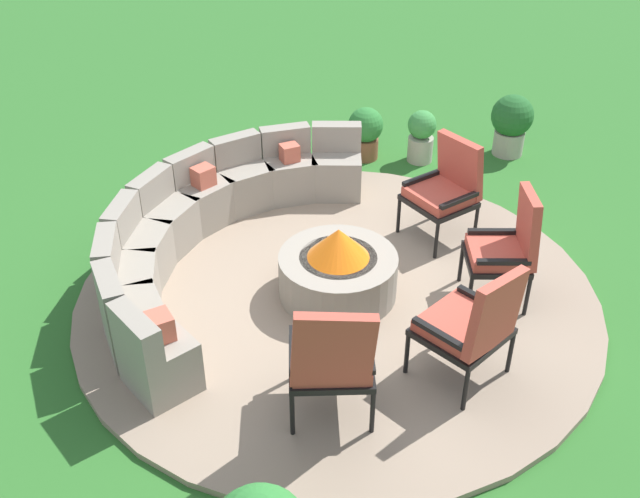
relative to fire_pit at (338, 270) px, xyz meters
name	(u,v)px	position (x,y,z in m)	size (l,w,h in m)	color
ground_plane	(338,298)	(0.00, 0.00, -0.32)	(24.00, 24.00, 0.00)	#2D6B28
patio_circle	(338,296)	(0.00, 0.00, -0.29)	(4.62, 4.62, 0.06)	gray
fire_pit	(338,270)	(0.00, 0.00, 0.00)	(1.04, 1.04, 0.67)	gray
curved_stone_bench	(206,230)	(-0.31, 1.32, 0.04)	(3.76, 1.96, 0.75)	gray
lounge_chair_front_left	(332,357)	(-1.18, -0.83, 0.30)	(0.83, 0.85, 1.08)	black
lounge_chair_front_right	(473,323)	(-0.24, -1.42, 0.28)	(0.69, 0.67, 1.05)	black
lounge_chair_back_left	(509,245)	(0.84, -1.16, 0.29)	(0.73, 0.75, 1.06)	black
lounge_chair_back_right	(447,186)	(1.42, -0.23, 0.28)	(0.71, 0.72, 1.01)	black
potted_plant_0	(365,131)	(2.38, 1.39, 0.03)	(0.41, 0.41, 0.63)	brown
potted_plant_1	(421,135)	(2.73, 0.84, 0.01)	(0.33, 0.33, 0.63)	#A89E8E
potted_plant_3	(511,122)	(3.53, 0.11, 0.09)	(0.50, 0.50, 0.74)	#A89E8E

